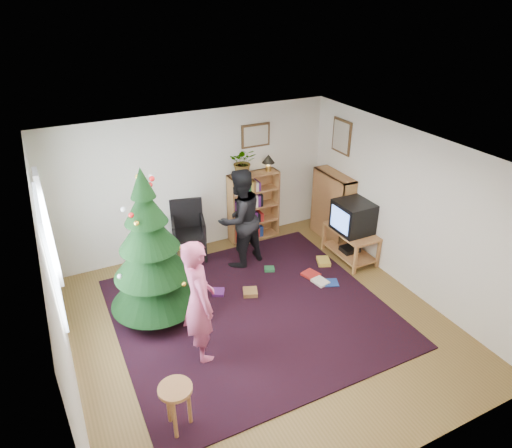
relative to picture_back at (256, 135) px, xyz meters
name	(u,v)px	position (x,y,z in m)	size (l,w,h in m)	color
floor	(261,324)	(-1.15, -2.48, -1.95)	(5.00, 5.00, 0.00)	brown
ceiling	(262,158)	(-1.15, -2.48, 0.55)	(5.00, 5.00, 0.00)	white
wall_back	(196,183)	(-1.15, 0.02, -0.70)	(5.00, 0.02, 2.50)	silver
wall_front	(391,381)	(-1.15, -4.97, -0.70)	(5.00, 0.02, 2.50)	silver
wall_left	(57,301)	(-3.65, -2.48, -0.70)	(0.02, 5.00, 2.50)	silver
wall_right	(407,211)	(1.35, -2.48, -0.70)	(0.02, 5.00, 2.50)	silver
rug	(251,311)	(-1.15, -2.17, -1.94)	(3.80, 3.60, 0.02)	black
window_pane	(50,255)	(-3.62, -1.88, -0.45)	(0.04, 1.20, 1.40)	silver
curtain	(49,229)	(-3.58, -1.18, -0.45)	(0.06, 0.35, 1.60)	silver
picture_back	(256,135)	(0.00, 0.00, 0.00)	(0.55, 0.03, 0.42)	#4C3319
picture_right	(342,136)	(1.33, -0.73, 0.00)	(0.03, 0.50, 0.60)	#4C3319
christmas_tree	(151,259)	(-2.41, -1.61, -0.99)	(1.27, 1.27, 2.31)	#3F2816
bookshelf_back	(254,205)	(-0.11, -0.14, -1.29)	(0.95, 0.30, 1.30)	#A3703A
bookshelf_right	(332,206)	(1.19, -0.81, -1.29)	(0.30, 0.95, 1.30)	#A3703A
tv_stand	(351,241)	(1.07, -1.58, -1.62)	(0.54, 0.98, 0.55)	#A3703A
crt_tv	(353,217)	(1.07, -1.58, -1.13)	(0.56, 0.61, 0.53)	black
armchair	(186,227)	(-1.45, -0.19, -1.40)	(0.68, 0.69, 1.03)	black
stool	(176,397)	(-2.73, -3.61, -1.48)	(0.36, 0.36, 0.61)	#A3703A
person_standing	(199,301)	(-2.10, -2.64, -1.10)	(0.62, 0.41, 1.69)	#B5486D
person_by_chair	(240,219)	(-0.72, -0.87, -1.09)	(0.84, 0.65, 1.72)	black
potted_plant	(243,162)	(-0.31, -0.14, -0.40)	(0.46, 0.40, 0.51)	gray
table_lamp	(268,160)	(0.19, -0.14, -0.44)	(0.23, 0.23, 0.31)	#A57F33
floor_clutter	(290,279)	(-0.23, -1.73, -1.91)	(2.17, 0.98, 0.08)	#A51E19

